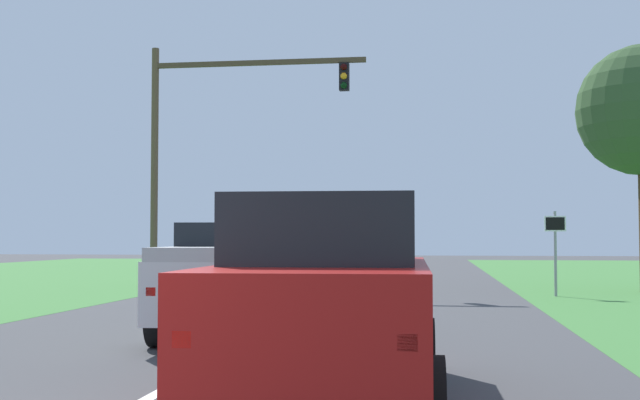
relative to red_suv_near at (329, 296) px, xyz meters
The scene contains 6 objects.
ground_plane 9.06m from the red_suv_near, 102.03° to the left, with size 120.00×120.00×0.00m, color #424244.
red_suv_near is the anchor object (origin of this frame).
pickup_truck_lead 5.81m from the red_suv_near, 111.97° to the left, with size 2.47×5.46×1.89m.
traffic_light 19.63m from the red_suv_near, 109.66° to the left, with size 7.25×0.40×8.05m.
keep_moving_sign 16.25m from the red_suv_near, 74.18° to the left, with size 0.60×0.09×2.40m.
crossing_suv_far 23.43m from the red_suv_near, 106.09° to the left, with size 4.74×2.08×1.87m.
Camera 1 is at (2.93, -4.79, 1.65)m, focal length 45.77 mm.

